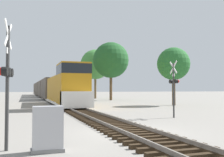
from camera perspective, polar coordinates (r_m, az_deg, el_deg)
ground_plane at (r=12.64m, az=3.62°, el=-11.59°), size 400.00×400.00×0.00m
rail_track_bed at (r=12.61m, az=3.62°, el=-10.98°), size 2.60×160.00×0.31m
freight_train at (r=64.40m, az=-14.32°, el=-2.24°), size 2.96×82.37×4.67m
crossing_signal_near at (r=9.40m, az=-21.98°, el=0.61°), size 0.46×1.02×4.32m
crossing_signal_far at (r=19.31m, az=13.32°, el=-1.21°), size 0.33×1.00×4.07m
relay_cabinet at (r=8.87m, az=-13.82°, el=-10.70°), size 1.05×0.55×1.48m
tree_far_right at (r=34.19m, az=13.23°, el=3.10°), size 4.16×4.16×7.36m
tree_mid_background at (r=49.24m, az=-0.24°, el=4.01°), size 6.72×6.72×10.89m
tree_deep_background at (r=58.67m, az=-3.64°, el=3.07°), size 6.66×6.66×10.94m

